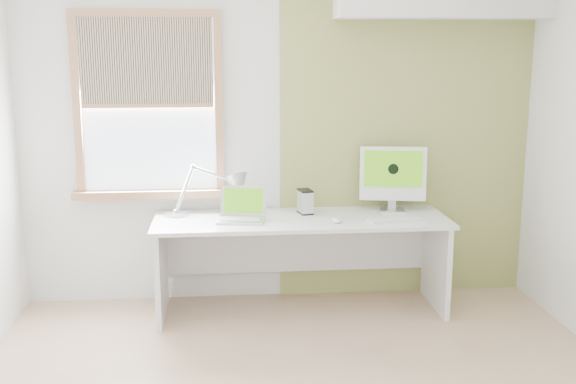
{
  "coord_description": "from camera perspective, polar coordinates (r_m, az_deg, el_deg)",
  "views": [
    {
      "loc": [
        -0.42,
        -3.54,
        1.96
      ],
      "look_at": [
        0.0,
        1.05,
        1.0
      ],
      "focal_mm": 42.55,
      "sensor_mm": 36.0,
      "label": 1
    }
  ],
  "objects": [
    {
      "name": "mouse",
      "position": [
        4.98,
        4.09,
        -2.38
      ],
      "size": [
        0.08,
        0.12,
        0.03
      ],
      "primitive_type": "ellipsoid",
      "rotation": [
        0.0,
        0.0,
        0.14
      ],
      "color": "white",
      "rests_on": "desk"
    },
    {
      "name": "window",
      "position": [
        5.3,
        -11.58,
        7.03
      ],
      "size": [
        1.2,
        0.14,
        1.42
      ],
      "color": "#A4704E",
      "rests_on": "room"
    },
    {
      "name": "room",
      "position": [
        3.63,
        1.52,
        1.27
      ],
      "size": [
        4.04,
        3.54,
        2.64
      ],
      "color": "tan",
      "rests_on": "ground"
    },
    {
      "name": "imac",
      "position": [
        5.35,
        8.76,
        1.41
      ],
      "size": [
        0.52,
        0.21,
        0.5
      ],
      "color": "#B1B3B5",
      "rests_on": "desk"
    },
    {
      "name": "keyboard",
      "position": [
        5.07,
        9.08,
        -2.31
      ],
      "size": [
        0.44,
        0.19,
        0.02
      ],
      "color": "white",
      "rests_on": "desk"
    },
    {
      "name": "phone_dock",
      "position": [
        5.29,
        1.09,
        -1.31
      ],
      "size": [
        0.07,
        0.07,
        0.12
      ],
      "color": "#B1B3B5",
      "rests_on": "desk"
    },
    {
      "name": "desk",
      "position": [
        5.21,
        1.03,
        -4.1
      ],
      "size": [
        2.2,
        0.7,
        0.73
      ],
      "color": "white",
      "rests_on": "room"
    },
    {
      "name": "laptop",
      "position": [
        5.06,
        -3.86,
        -1.66
      ],
      "size": [
        0.38,
        0.33,
        0.24
      ],
      "color": "#B1B3B5",
      "rests_on": "desk"
    },
    {
      "name": "desk_lamp",
      "position": [
        5.18,
        -5.14,
        0.3
      ],
      "size": [
        0.69,
        0.28,
        0.39
      ],
      "color": "#B1B3B5",
      "rests_on": "desk"
    },
    {
      "name": "accent_wall",
      "position": [
        5.51,
        9.78,
        4.71
      ],
      "size": [
        2.0,
        0.02,
        2.6
      ],
      "primitive_type": "cube",
      "color": "#999C4A",
      "rests_on": "room"
    },
    {
      "name": "external_drive",
      "position": [
        5.23,
        1.44,
        -0.81
      ],
      "size": [
        0.12,
        0.16,
        0.19
      ],
      "color": "#B1B3B5",
      "rests_on": "desk"
    }
  ]
}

